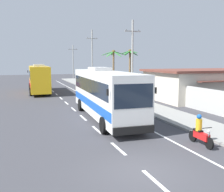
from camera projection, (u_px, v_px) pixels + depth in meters
The scene contains 15 objects.
ground_plane at pixel (143, 170), 10.40m from camera, with size 160.00×160.00×0.00m, color #3A3A3F.
sidewalk_kerb at pixel (162, 112), 22.00m from camera, with size 3.20×90.00×0.14m, color gray.
lane_markings at pixel (93, 107), 24.77m from camera, with size 3.39×71.00×0.01m.
boundary_wall at pixel (175, 94), 26.87m from camera, with size 0.24×60.00×2.03m, color #B2B2AD.
coach_bus_foreground at pixel (104, 92), 19.74m from camera, with size 3.26×12.11×3.89m.
coach_bus_far_lane at pixel (39, 78), 35.94m from camera, with size 3.00×11.00×3.97m.
motorcycle_beside_bus at pixel (96, 94), 29.29m from camera, with size 0.56×1.96×1.57m.
motorcycle_trailing at pixel (200, 133), 13.52m from camera, with size 0.56×1.96×1.61m.
pedestrian_near_kerb at pixel (123, 89), 31.77m from camera, with size 0.36×0.36×1.62m.
utility_pole_mid at pixel (132, 57), 31.62m from camera, with size 2.08×0.24×9.32m.
utility_pole_far at pixel (92, 56), 49.51m from camera, with size 2.17×0.24×10.27m.
utility_pole_distant at pixel (73, 61), 67.55m from camera, with size 2.41×0.24×8.55m.
palm_nearest at pixel (113, 61), 39.94m from camera, with size 3.75×3.80×6.12m.
palm_second at pixel (130, 61), 36.75m from camera, with size 2.52×2.64×6.07m.
roadside_building at pixel (209, 84), 30.27m from camera, with size 14.24×8.51×3.44m.
Camera 1 is at (-4.52, -8.91, 4.36)m, focal length 41.44 mm.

